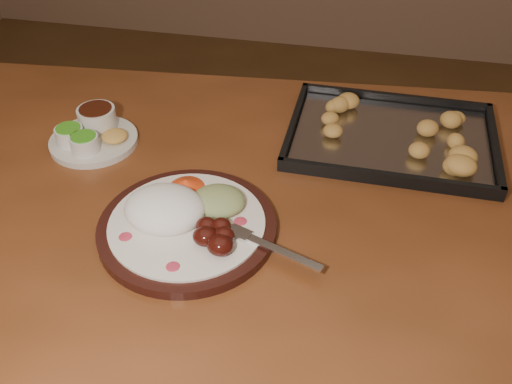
# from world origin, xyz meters

# --- Properties ---
(ground) EXTENTS (4.00, 4.00, 0.00)m
(ground) POSITION_xyz_m (0.00, 0.00, 0.00)
(ground) COLOR brown
(ground) RESTS_ON ground
(dining_table) EXTENTS (1.57, 1.03, 0.75)m
(dining_table) POSITION_xyz_m (0.02, -0.25, 0.65)
(dining_table) COLOR brown
(dining_table) RESTS_ON ground
(dinner_plate) EXTENTS (0.39, 0.30, 0.07)m
(dinner_plate) POSITION_xyz_m (-0.02, -0.34, 0.77)
(dinner_plate) COLOR black
(dinner_plate) RESTS_ON dining_table
(condiment_saucer) EXTENTS (0.18, 0.18, 0.06)m
(condiment_saucer) POSITION_xyz_m (-0.28, -0.13, 0.77)
(condiment_saucer) COLOR beige
(condiment_saucer) RESTS_ON dining_table
(baking_tray) EXTENTS (0.42, 0.31, 0.04)m
(baking_tray) POSITION_xyz_m (0.31, -0.00, 0.76)
(baking_tray) COLOR black
(baking_tray) RESTS_ON dining_table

